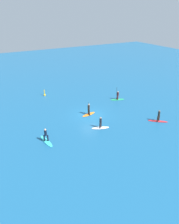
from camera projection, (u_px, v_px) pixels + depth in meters
ground_plane at (90, 115)px, 33.58m from camera, size 120.00×120.00×0.00m
surfer_on_green_board at (118, 97)px, 38.96m from camera, size 2.63×1.52×2.30m
surfer_on_teal_board at (46, 138)px, 26.72m from camera, size 0.97×3.17×1.80m
surfer_on_red_board at (158, 118)px, 31.46m from camera, size 2.52×2.24×1.78m
surfer_on_orange_board at (89, 112)px, 33.47m from camera, size 2.53×1.26×2.16m
surfer_on_white_board at (100, 126)px, 29.71m from camera, size 2.52×1.49×1.70m
marker_buoy at (45, 94)px, 40.91m from camera, size 0.37×0.37×1.23m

